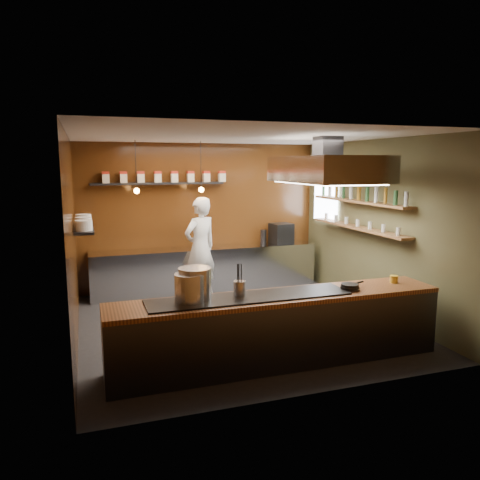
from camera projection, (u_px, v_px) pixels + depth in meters
name	position (u px, v px, depth m)	size (l,w,h in m)	color
floor	(240.00, 324.00, 7.64)	(5.00, 5.00, 0.00)	black
back_wall	(202.00, 216.00, 9.74)	(5.00, 5.00, 0.00)	#3D1D0B
left_wall	(72.00, 241.00, 6.61)	(5.00, 5.00, 0.00)	#3D1D0B
right_wall	(375.00, 226.00, 8.18)	(5.00, 5.00, 0.00)	#4C482B
ceiling	(240.00, 136.00, 7.15)	(5.00, 5.00, 0.00)	silver
window_pane	(326.00, 197.00, 9.69)	(1.00, 1.00, 0.00)	white
prep_counter	(206.00, 269.00, 9.60)	(4.60, 0.65, 0.90)	silver
pass_counter	(278.00, 329.00, 6.06)	(4.40, 0.72, 0.94)	#38383D
tin_shelf	(159.00, 183.00, 9.21)	(2.60, 0.26, 0.04)	black
plate_shelf	(84.00, 228.00, 7.59)	(0.30, 1.40, 0.04)	black
bottle_shelf_upper	(359.00, 201.00, 8.34)	(0.26, 2.80, 0.04)	#905D39
bottle_shelf_lower	(358.00, 227.00, 8.42)	(0.26, 2.80, 0.04)	#905D39
extractor_hood	(327.00, 169.00, 7.27)	(1.20, 2.00, 0.72)	#38383D
pendant_left	(137.00, 188.00, 8.44)	(0.10, 0.10, 0.95)	black
pendant_right	(201.00, 187.00, 8.82)	(0.10, 0.10, 0.95)	black
storage_tins	(166.00, 177.00, 9.24)	(2.43, 0.13, 0.22)	beige
plate_stacks	(83.00, 222.00, 7.58)	(0.26, 1.16, 0.16)	white
bottles	(359.00, 194.00, 8.32)	(0.06, 2.66, 0.24)	silver
wine_glasses	(358.00, 223.00, 8.40)	(0.07, 2.37, 0.13)	silver
stockpot_large	(195.00, 284.00, 5.71)	(0.40, 0.40, 0.39)	#B9BCC1
stockpot_small	(190.00, 288.00, 5.61)	(0.37, 0.37, 0.34)	silver
utensil_crock	(239.00, 288.00, 5.87)	(0.15, 0.15, 0.19)	silver
frying_pan	(350.00, 286.00, 6.23)	(0.40, 0.25, 0.06)	black
butter_jar	(394.00, 279.00, 6.60)	(0.11, 0.11, 0.10)	gold
espresso_machine	(281.00, 233.00, 10.04)	(0.42, 0.40, 0.42)	black
chef	(200.00, 247.00, 9.10)	(0.71, 0.47, 1.96)	white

